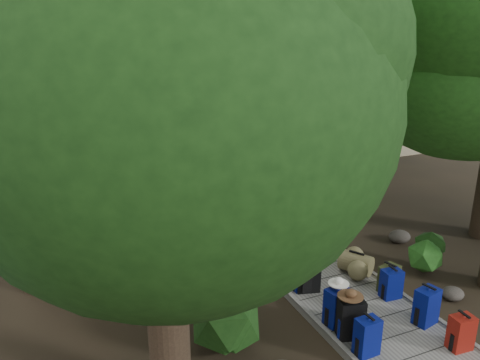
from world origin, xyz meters
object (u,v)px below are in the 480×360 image
backpack_left_b (351,316)px  lone_suitcase_on_sand (193,149)px  backpack_right_b (427,305)px  duffel_right_khaki (356,263)px  backpack_left_d (302,278)px  backpack_right_d (389,277)px  backpack_right_c (391,282)px  kayak (74,156)px  backpack_right_a (461,331)px  suitcase_on_boardwalk (308,275)px  backpack_left_c (337,305)px  backpack_left_a (367,335)px  sun_lounger (236,138)px

backpack_left_b → lone_suitcase_on_sand: (1.16, 11.63, -0.10)m
backpack_right_b → duffel_right_khaki: size_ratio=1.12×
backpack_left_d → duffel_right_khaki: 1.34m
backpack_right_d → duffel_right_khaki: bearing=83.0°
backpack_left_b → backpack_right_c: 1.53m
duffel_right_khaki → backpack_right_d: bearing=-111.6°
backpack_right_d → kayak: bearing=94.2°
backpack_right_d → duffel_right_khaki: size_ratio=0.91×
backpack_right_c → backpack_right_b: bearing=-85.9°
backpack_right_b → backpack_right_d: size_ratio=1.23×
backpack_left_d → backpack_right_a: 2.80m
backpack_left_b → suitcase_on_boardwalk: size_ratio=1.09×
backpack_left_d → backpack_right_b: size_ratio=0.71×
backpack_right_d → duffel_right_khaki: 0.83m
backpack_right_d → kayak: size_ratio=0.19×
backpack_left_c → lone_suitcase_on_sand: 11.32m
backpack_left_b → backpack_left_c: (-0.00, 0.37, -0.01)m
backpack_left_b → backpack_left_a: bearing=-77.7°
backpack_right_d → suitcase_on_boardwalk: bearing=140.2°
backpack_left_c → backpack_right_c: 1.41m
backpack_left_b → backpack_left_d: size_ratio=1.48×
backpack_right_a → backpack_left_d: bearing=123.3°
backpack_left_d → duffel_right_khaki: bearing=8.9°
backpack_left_c → suitcase_on_boardwalk: size_ratio=1.07×
backpack_right_c → backpack_right_d: size_ratio=1.07×
backpack_left_a → backpack_right_a: 1.47m
duffel_right_khaki → backpack_left_a: bearing=-153.8°
backpack_left_b → duffel_right_khaki: 2.15m
backpack_left_d → lone_suitcase_on_sand: 10.16m
suitcase_on_boardwalk → lone_suitcase_on_sand: size_ratio=0.92×
backpack_right_b → suitcase_on_boardwalk: backpack_right_b is taller
backpack_right_d → lone_suitcase_on_sand: bearing=75.7°
suitcase_on_boardwalk → kayak: (-3.18, 11.82, -0.28)m
lone_suitcase_on_sand → sun_lounger: 2.80m
backpack_right_c → backpack_right_d: 0.22m
backpack_left_c → suitcase_on_boardwalk: bearing=74.2°
backpack_left_c → duffel_right_khaki: backpack_left_c is taller
backpack_left_b → suitcase_on_boardwalk: (0.10, 1.45, -0.03)m
backpack_right_b → lone_suitcase_on_sand: backpack_right_b is taller
backpack_left_d → sun_lounger: size_ratio=0.25×
backpack_left_d → backpack_right_d: bearing=-21.8°
lone_suitcase_on_sand → sun_lounger: bearing=47.6°
backpack_right_b → duffel_right_khaki: backpack_right_b is taller
backpack_right_d → sun_lounger: 12.39m
lone_suitcase_on_sand → kayak: bearing=175.8°
lone_suitcase_on_sand → kayak: lone_suitcase_on_sand is taller
backpack_right_a → sun_lounger: bearing=85.5°
backpack_left_c → kayak: 13.26m
backpack_left_d → backpack_right_b: 2.20m
backpack_right_c → backpack_left_b: bearing=-149.9°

